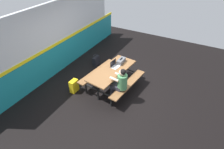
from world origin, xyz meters
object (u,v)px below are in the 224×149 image
at_px(student_nearer, 120,82).
at_px(laptop_silver, 115,65).
at_px(picnic_table_main, 112,74).
at_px(toolbox_grey, 121,61).
at_px(tote_bag_bright, 96,61).
at_px(backpack_dark, 74,86).

height_order(student_nearer, laptop_silver, student_nearer).
bearing_deg(picnic_table_main, toolbox_grey, -6.20).
relative_size(student_nearer, tote_bag_bright, 2.81).
distance_m(backpack_dark, tote_bag_bright, 1.81).
distance_m(picnic_table_main, tote_bag_bright, 1.68).
bearing_deg(tote_bag_bright, laptop_silver, -121.18).
relative_size(picnic_table_main, backpack_dark, 4.49).
relative_size(picnic_table_main, student_nearer, 1.64).
xyz_separation_m(student_nearer, laptop_silver, (0.64, 0.53, 0.08)).
relative_size(student_nearer, backpack_dark, 2.74).
bearing_deg(toolbox_grey, picnic_table_main, 173.80).
bearing_deg(laptop_silver, picnic_table_main, -176.28).
height_order(picnic_table_main, student_nearer, student_nearer).
height_order(backpack_dark, tote_bag_bright, backpack_dark).
bearing_deg(toolbox_grey, laptop_silver, 167.44).
relative_size(laptop_silver, tote_bag_bright, 0.80).
bearing_deg(student_nearer, backpack_dark, 103.65).
height_order(picnic_table_main, backpack_dark, picnic_table_main).
bearing_deg(backpack_dark, tote_bag_bright, 8.32).
bearing_deg(toolbox_grey, student_nearer, -154.82).
relative_size(laptop_silver, toolbox_grey, 0.85).
relative_size(toolbox_grey, tote_bag_bright, 0.93).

